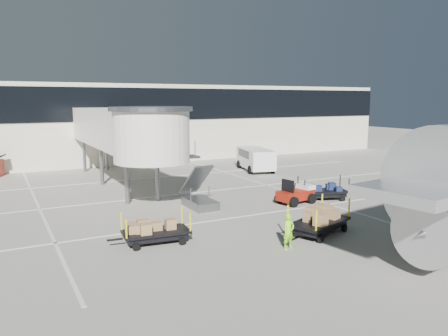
{
  "coord_description": "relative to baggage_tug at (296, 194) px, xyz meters",
  "views": [
    {
      "loc": [
        -12.12,
        -18.32,
        6.4
      ],
      "look_at": [
        1.09,
        6.62,
        2.0
      ],
      "focal_mm": 35.0,
      "sensor_mm": 36.0,
      "label": 1
    }
  ],
  "objects": [
    {
      "name": "baggage_tug",
      "position": [
        0.0,
        0.0,
        0.0
      ],
      "size": [
        2.56,
        1.84,
        1.58
      ],
      "rotation": [
        0.0,
        0.0,
        0.15
      ],
      "color": "maroon",
      "rests_on": "ground"
    },
    {
      "name": "jet_bridge",
      "position": [
        -8.34,
        9.12,
        3.71
      ],
      "size": [
        5.7,
        20.4,
        6.03
      ],
      "color": "white",
      "rests_on": "ground"
    },
    {
      "name": "terminal",
      "position": [
        -4.72,
        26.8,
        3.53
      ],
      "size": [
        64.0,
        12.11,
        15.2
      ],
      "color": "#EBE7CA",
      "rests_on": "ground"
    },
    {
      "name": "ground",
      "position": [
        -4.37,
        -3.14,
        -0.58
      ],
      "size": [
        140.0,
        140.0,
        0.0
      ],
      "primitive_type": "plane",
      "color": "#A7A295",
      "rests_on": "ground"
    },
    {
      "name": "ground_worker",
      "position": [
        -5.5,
        -6.69,
        0.22
      ],
      "size": [
        0.62,
        0.46,
        1.59
      ],
      "primitive_type": "imported",
      "rotation": [
        0.0,
        0.0,
        0.14
      ],
      "color": "#85E618",
      "rests_on": "ground"
    },
    {
      "name": "suitcase_cart",
      "position": [
        2.05,
        0.05,
        -0.04
      ],
      "size": [
        3.81,
        2.44,
        1.47
      ],
      "rotation": [
        0.0,
        0.0,
        -0.34
      ],
      "color": "black",
      "rests_on": "ground"
    },
    {
      "name": "minivan",
      "position": [
        4.58,
        12.26,
        0.62
      ],
      "size": [
        3.31,
        5.62,
        2.0
      ],
      "rotation": [
        0.0,
        0.0,
        -0.24
      ],
      "color": "white",
      "rests_on": "ground"
    },
    {
      "name": "lane_markings",
      "position": [
        -5.04,
        6.19,
        -0.57
      ],
      "size": [
        40.0,
        30.0,
        0.02
      ],
      "color": "silver",
      "rests_on": "ground"
    },
    {
      "name": "box_cart_far",
      "position": [
        -10.4,
        -3.22,
        -0.0
      ],
      "size": [
        3.7,
        1.78,
        1.43
      ],
      "rotation": [
        0.0,
        0.0,
        -0.11
      ],
      "color": "black",
      "rests_on": "ground"
    },
    {
      "name": "box_cart_near",
      "position": [
        -2.98,
        -5.78,
        0.09
      ],
      "size": [
        4.14,
        2.71,
        1.61
      ],
      "rotation": [
        0.0,
        0.0,
        0.36
      ],
      "color": "black",
      "rests_on": "ground"
    }
  ]
}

